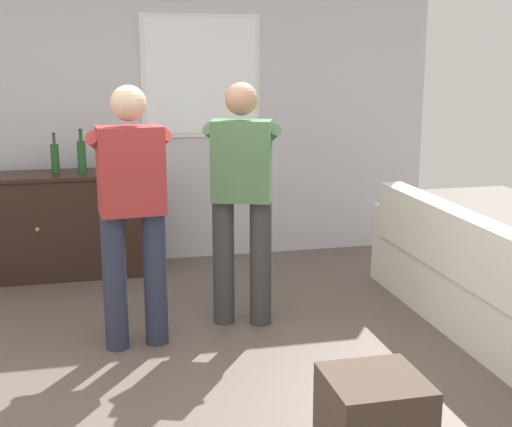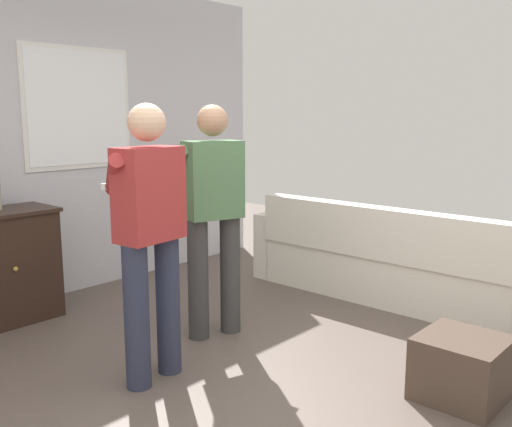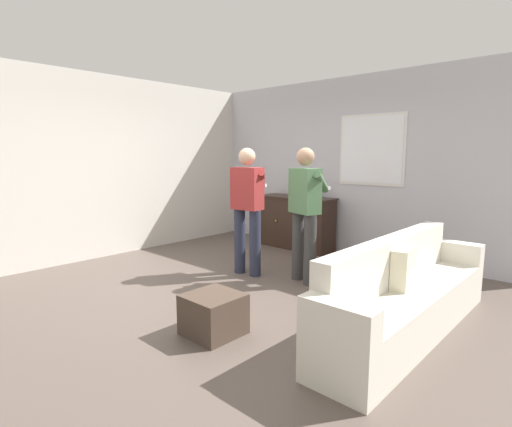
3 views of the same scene
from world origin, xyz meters
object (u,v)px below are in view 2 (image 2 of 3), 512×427
object	(u,v)px
person_standing_left	(149,230)
person_standing_right	(213,210)
couch	(384,265)
ottoman	(462,368)

from	to	relation	value
person_standing_left	person_standing_right	bearing A→B (deg)	17.54
person_standing_left	person_standing_right	distance (m)	0.79
couch	ottoman	bearing A→B (deg)	-136.01
couch	person_standing_left	distance (m)	2.37
ottoman	person_standing_right	world-z (taller)	person_standing_right
couch	person_standing_left	world-z (taller)	person_standing_left
couch	ottoman	xyz separation A→B (m)	(-1.24, -1.20, -0.14)
ottoman	person_standing_left	xyz separation A→B (m)	(-1.03, 1.52, 0.75)
couch	person_standing_right	size ratio (longest dim) A/B	1.57
ottoman	person_standing_right	bearing A→B (deg)	98.76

